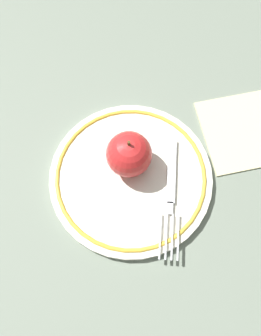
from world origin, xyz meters
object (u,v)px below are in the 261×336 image
fork (171,192)px  plate (130,175)px  napkin_folded (248,130)px  apple_red_whole (129,154)px

fork → plate: bearing=-113.6°
plate → fork: 0.06m
napkin_folded → plate: bearing=-164.2°
plate → apple_red_whole: (-0.00, 0.02, 0.04)m
plate → apple_red_whole: size_ratio=3.27×
plate → apple_red_whole: 0.04m
apple_red_whole → napkin_folded: size_ratio=0.52×
apple_red_whole → fork: (0.05, -0.05, -0.03)m
apple_red_whole → napkin_folded: bearing=11.3°
apple_red_whole → napkin_folded: 0.20m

